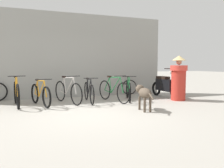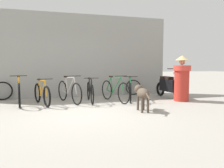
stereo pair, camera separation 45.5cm
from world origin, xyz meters
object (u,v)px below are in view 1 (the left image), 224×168
Objects in this scene: stray_dog at (144,93)px; person_in_robes at (179,78)px; bicycle_3 at (89,92)px; bicycle_4 at (113,91)px; bicycle_0 at (17,94)px; spare_tire_right at (129,87)px; bicycle_5 at (128,90)px; motorcycle at (165,86)px; bicycle_2 at (68,92)px; bicycle_1 at (40,95)px.

person_in_robes is at bearing -55.75° from stray_dog.
bicycle_3 is 0.98× the size of bicycle_4.
bicycle_0 is at bearing -87.08° from bicycle_3.
bicycle_0 is at bearing -108.64° from bicycle_4.
spare_tire_right is at bearing -12.57° from stray_dog.
bicycle_3 is 1.63× the size of stray_dog.
bicycle_3 is 1.39m from bicycle_5.
bicycle_5 is (1.38, -0.10, 0.01)m from bicycle_3.
bicycle_4 reaches higher than bicycle_5.
bicycle_4 is (2.99, -0.21, -0.01)m from bicycle_0.
stray_dog is at bearing 53.87° from bicycle_0.
stray_dog is at bearing -48.08° from motorcycle.
bicycle_1 is at bearing -100.92° from bicycle_2.
bicycle_4 is at bearing -62.82° from bicycle_5.
person_in_robes is at bearing 59.53° from bicycle_2.
bicycle_0 is 1.06× the size of bicycle_5.
bicycle_4 is at bearing -86.51° from motorcycle.
bicycle_2 is 2.94m from spare_tire_right.
bicycle_1 is 2.56× the size of spare_tire_right.
bicycle_1 is at bearing 7.04° from person_in_robes.
bicycle_1 is 1.03× the size of person_in_robes.
person_in_robes reaches higher than stray_dog.
motorcycle is at bearing 82.44° from bicycle_0.
bicycle_3 is (2.19, -0.03, -0.03)m from bicycle_0.
bicycle_2 is 2.52m from stray_dog.
bicycle_0 reaches higher than bicycle_3.
bicycle_1 is at bearing 62.35° from stray_dog.
person_in_robes is at bearing 90.59° from bicycle_5.
bicycle_2 is at bearing -91.89° from motorcycle.
bicycle_4 is 1.62m from stray_dog.
motorcycle reaches higher than bicycle_0.
bicycle_4 is 2.75× the size of spare_tire_right.
spare_tire_right is at bearing 173.63° from bicycle_5.
bicycle_0 is at bearing 66.19° from stray_dog.
bicycle_5 is at bearing -4.87° from person_in_robes.
bicycle_2 reaches higher than stray_dog.
person_in_robes is (3.03, -0.67, 0.44)m from bicycle_3.
bicycle_1 is 0.85m from bicycle_2.
bicycle_1 is (0.67, -0.13, -0.04)m from bicycle_0.
stray_dog is at bearing 35.19° from bicycle_3.
bicycle_4 is at bearing 81.18° from bicycle_3.
motorcycle is at bearing -41.55° from stray_dog.
bicycle_3 is at bearing 36.41° from stray_dog.
bicycle_5 is at bearing -116.04° from spare_tire_right.
bicycle_0 is at bearing -72.45° from bicycle_5.
bicycle_4 is 2.32m from person_in_robes.
bicycle_2 reaches higher than bicycle_5.
bicycle_5 is (2.91, -0.00, 0.02)m from bicycle_1.
bicycle_2 is 1.62× the size of stray_dog.
bicycle_1 is 4.62m from person_in_robes.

